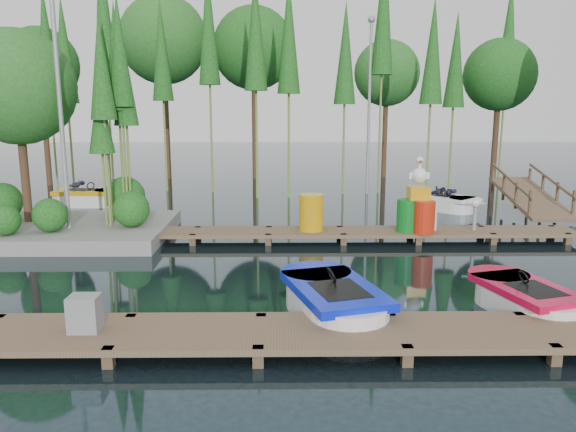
{
  "coord_description": "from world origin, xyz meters",
  "views": [
    {
      "loc": [
        0.34,
        -12.66,
        3.7
      ],
      "look_at": [
        0.5,
        0.5,
        1.1
      ],
      "focal_mm": 35.0,
      "sensor_mm": 36.0,
      "label": 1
    }
  ],
  "objects_px": {
    "yellow_barrel": "(311,212)",
    "drum_cluster": "(419,210)",
    "boat_blue": "(333,303)",
    "island": "(44,124)",
    "utility_cabinet": "(85,313)",
    "boat_red": "(525,300)",
    "boat_yellow_far": "(89,197)"
  },
  "relations": [
    {
      "from": "yellow_barrel",
      "to": "drum_cluster",
      "type": "xyz_separation_m",
      "value": [
        2.95,
        -0.15,
        0.1
      ]
    },
    {
      "from": "boat_blue",
      "to": "drum_cluster",
      "type": "height_order",
      "value": "drum_cluster"
    },
    {
      "from": "island",
      "to": "yellow_barrel",
      "type": "xyz_separation_m",
      "value": [
        7.46,
        -0.79,
        -2.38
      ]
    },
    {
      "from": "island",
      "to": "drum_cluster",
      "type": "xyz_separation_m",
      "value": [
        10.41,
        -0.95,
        -2.28
      ]
    },
    {
      "from": "utility_cabinet",
      "to": "drum_cluster",
      "type": "height_order",
      "value": "drum_cluster"
    },
    {
      "from": "boat_red",
      "to": "boat_yellow_far",
      "type": "relative_size",
      "value": 0.95
    },
    {
      "from": "utility_cabinet",
      "to": "boat_blue",
      "type": "bearing_deg",
      "value": 17.31
    },
    {
      "from": "boat_blue",
      "to": "yellow_barrel",
      "type": "distance_m",
      "value": 5.8
    },
    {
      "from": "boat_red",
      "to": "yellow_barrel",
      "type": "xyz_separation_m",
      "value": [
        -3.57,
        5.57,
        0.56
      ]
    },
    {
      "from": "boat_red",
      "to": "drum_cluster",
      "type": "height_order",
      "value": "drum_cluster"
    },
    {
      "from": "utility_cabinet",
      "to": "boat_yellow_far",
      "type": "bearing_deg",
      "value": 108.39
    },
    {
      "from": "drum_cluster",
      "to": "boat_blue",
      "type": "bearing_deg",
      "value": -116.97
    },
    {
      "from": "boat_blue",
      "to": "boat_yellow_far",
      "type": "relative_size",
      "value": 1.11
    },
    {
      "from": "island",
      "to": "boat_yellow_far",
      "type": "height_order",
      "value": "island"
    },
    {
      "from": "island",
      "to": "yellow_barrel",
      "type": "bearing_deg",
      "value": -6.05
    },
    {
      "from": "boat_red",
      "to": "boat_yellow_far",
      "type": "bearing_deg",
      "value": 120.15
    },
    {
      "from": "island",
      "to": "boat_yellow_far",
      "type": "bearing_deg",
      "value": 97.0
    },
    {
      "from": "boat_red",
      "to": "yellow_barrel",
      "type": "height_order",
      "value": "yellow_barrel"
    },
    {
      "from": "boat_red",
      "to": "island",
      "type": "bearing_deg",
      "value": 134.33
    },
    {
      "from": "boat_yellow_far",
      "to": "drum_cluster",
      "type": "distance_m",
      "value": 12.5
    },
    {
      "from": "boat_yellow_far",
      "to": "drum_cluster",
      "type": "height_order",
      "value": "drum_cluster"
    },
    {
      "from": "island",
      "to": "boat_yellow_far",
      "type": "xyz_separation_m",
      "value": [
        -0.61,
        4.94,
        -2.88
      ]
    },
    {
      "from": "boat_yellow_far",
      "to": "drum_cluster",
      "type": "bearing_deg",
      "value": -6.64
    },
    {
      "from": "utility_cabinet",
      "to": "boat_red",
      "type": "bearing_deg",
      "value": 10.89
    },
    {
      "from": "utility_cabinet",
      "to": "drum_cluster",
      "type": "bearing_deg",
      "value": 45.26
    },
    {
      "from": "boat_blue",
      "to": "drum_cluster",
      "type": "xyz_separation_m",
      "value": [
        2.86,
        5.62,
        0.61
      ]
    },
    {
      "from": "boat_red",
      "to": "boat_blue",
      "type": "bearing_deg",
      "value": 167.64
    },
    {
      "from": "drum_cluster",
      "to": "boat_red",
      "type": "bearing_deg",
      "value": -83.39
    },
    {
      "from": "yellow_barrel",
      "to": "utility_cabinet",
      "type": "bearing_deg",
      "value": -118.73
    },
    {
      "from": "boat_red",
      "to": "drum_cluster",
      "type": "distance_m",
      "value": 5.49
    },
    {
      "from": "utility_cabinet",
      "to": "yellow_barrel",
      "type": "bearing_deg",
      "value": 61.27
    },
    {
      "from": "boat_yellow_far",
      "to": "utility_cabinet",
      "type": "distance_m",
      "value": 13.41
    }
  ]
}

